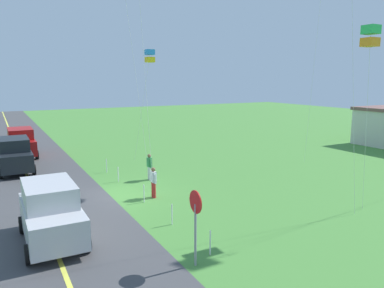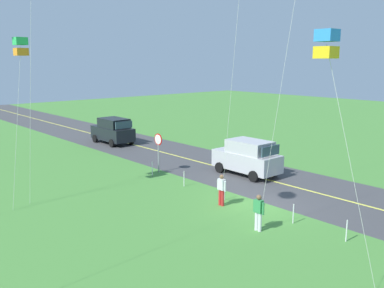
% 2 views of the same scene
% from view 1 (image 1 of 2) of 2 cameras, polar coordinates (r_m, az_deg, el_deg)
% --- Properties ---
extents(ground_plane, '(120.00, 120.00, 0.10)m').
position_cam_1_polar(ground_plane, '(20.16, -10.99, -7.85)').
color(ground_plane, '#478438').
extents(asphalt_road, '(120.00, 7.00, 0.00)m').
position_cam_1_polar(asphalt_road, '(19.42, -22.47, -8.97)').
color(asphalt_road, '#424244').
rests_on(asphalt_road, ground).
extents(road_centre_stripe, '(120.00, 0.16, 0.00)m').
position_cam_1_polar(road_centre_stripe, '(19.41, -22.47, -8.96)').
color(road_centre_stripe, '#E5E04C').
rests_on(road_centre_stripe, asphalt_road).
extents(car_suv_foreground, '(4.40, 2.12, 2.24)m').
position_cam_1_polar(car_suv_foreground, '(15.03, -20.92, -9.74)').
color(car_suv_foreground, '#B7B7BC').
rests_on(car_suv_foreground, ground).
extents(car_parked_west_far, '(4.40, 2.12, 2.24)m').
position_cam_1_polar(car_parked_west_far, '(32.01, -24.82, 0.23)').
color(car_parked_west_far, maroon).
rests_on(car_parked_west_far, ground).
extents(car_parked_west_near, '(4.40, 2.12, 2.24)m').
position_cam_1_polar(car_parked_west_near, '(26.98, -25.60, -1.49)').
color(car_parked_west_near, black).
rests_on(car_parked_west_near, ground).
extents(stop_sign, '(0.76, 0.08, 2.56)m').
position_cam_1_polar(stop_sign, '(12.11, 0.56, -10.58)').
color(stop_sign, gray).
rests_on(stop_sign, ground).
extents(person_adult_near, '(0.58, 0.22, 1.60)m').
position_cam_1_polar(person_adult_near, '(19.24, -5.95, -5.73)').
color(person_adult_near, red).
rests_on(person_adult_near, ground).
extents(person_adult_companion, '(0.58, 0.22, 1.60)m').
position_cam_1_polar(person_adult_companion, '(22.60, -6.57, -3.38)').
color(person_adult_companion, silver).
rests_on(person_adult_companion, ground).
extents(kite_green_far, '(2.13, 0.96, 8.05)m').
position_cam_1_polar(kite_green_far, '(26.16, -6.52, 13.28)').
color(kite_green_far, silver).
rests_on(kite_green_far, ground).
extents(kite_pink_drift, '(0.84, 1.46, 8.23)m').
position_cam_1_polar(kite_pink_drift, '(17.42, 25.78, 14.69)').
color(kite_pink_drift, silver).
rests_on(kite_pink_drift, ground).
extents(fence_post_0, '(0.05, 0.05, 0.90)m').
position_cam_1_polar(fence_post_0, '(24.95, -13.02, -3.27)').
color(fence_post_0, silver).
rests_on(fence_post_0, ground).
extents(fence_post_1, '(0.05, 0.05, 0.90)m').
position_cam_1_polar(fence_post_1, '(22.57, -11.30, -4.60)').
color(fence_post_1, silver).
rests_on(fence_post_1, ground).
extents(fence_post_2, '(0.05, 0.05, 0.90)m').
position_cam_1_polar(fence_post_2, '(18.68, -7.39, -7.57)').
color(fence_post_2, silver).
rests_on(fence_post_2, ground).
extents(fence_post_3, '(0.05, 0.05, 0.90)m').
position_cam_1_polar(fence_post_3, '(15.84, -3.10, -10.75)').
color(fence_post_3, silver).
rests_on(fence_post_3, ground).
extents(fence_post_4, '(0.05, 0.05, 0.90)m').
position_cam_1_polar(fence_post_4, '(13.31, 2.82, -14.93)').
color(fence_post_4, silver).
rests_on(fence_post_4, ground).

